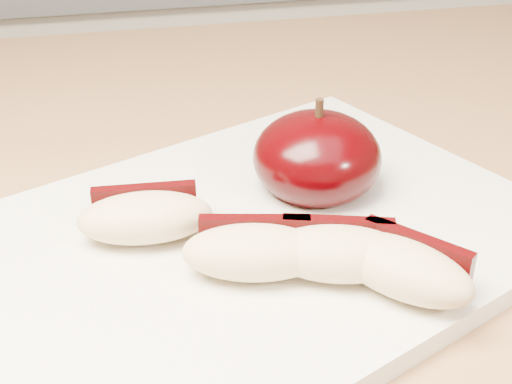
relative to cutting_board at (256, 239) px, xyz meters
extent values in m
cube|color=silver|center=(0.09, 0.81, -0.46)|extent=(2.40, 0.60, 0.90)
cube|color=#AB734A|center=(0.09, 0.11, -0.03)|extent=(1.64, 0.64, 0.04)
cube|color=silver|center=(0.00, 0.00, 0.00)|extent=(0.40, 0.35, 0.01)
ellipsoid|color=black|center=(0.05, 0.04, 0.03)|extent=(0.09, 0.09, 0.06)
cylinder|color=black|center=(0.05, 0.04, 0.06)|extent=(0.00, 0.00, 0.01)
ellipsoid|color=#D1B384|center=(-0.06, 0.01, 0.02)|extent=(0.08, 0.04, 0.03)
cube|color=black|center=(-0.06, 0.02, 0.02)|extent=(0.06, 0.01, 0.02)
ellipsoid|color=#D1B384|center=(-0.01, -0.04, 0.02)|extent=(0.08, 0.05, 0.03)
cube|color=black|center=(-0.01, -0.02, 0.02)|extent=(0.06, 0.02, 0.02)
ellipsoid|color=#D1B384|center=(0.03, -0.05, 0.02)|extent=(0.08, 0.06, 0.03)
cube|color=black|center=(0.04, -0.04, 0.02)|extent=(0.06, 0.02, 0.02)
ellipsoid|color=#D1B384|center=(0.06, -0.07, 0.02)|extent=(0.08, 0.08, 0.03)
cube|color=black|center=(0.07, -0.06, 0.02)|extent=(0.04, 0.05, 0.02)
camera|label=1|loc=(-0.07, -0.33, 0.23)|focal=50.00mm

